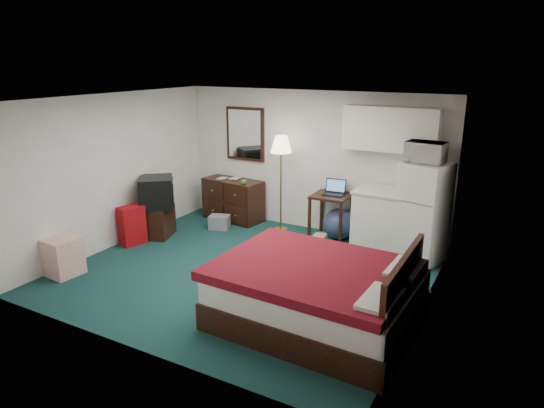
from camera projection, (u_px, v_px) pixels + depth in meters
The scene contains 25 objects.
floor at pixel (246, 272), 7.13m from camera, with size 5.00×4.50×0.01m, color #0E3733.
ceiling at pixel (243, 99), 6.41m from camera, with size 5.00×4.50×0.01m, color silver.
walls at pixel (244, 190), 6.77m from camera, with size 5.01×4.51×2.50m.
mirror at pixel (245, 134), 9.14m from camera, with size 0.80×0.06×1.00m, color white, non-canonical shape.
upper_cabinets at pixel (391, 129), 7.65m from camera, with size 1.50×0.35×0.70m, color white, non-canonical shape.
headboard at pixel (402, 299), 5.17m from camera, with size 0.06×1.56×1.00m, color black, non-canonical shape.
dresser at pixel (233, 200), 9.37m from camera, with size 1.17×0.53×0.79m, color black, non-canonical shape.
floor_lamp at pixel (281, 184), 8.64m from camera, with size 0.38×0.38×1.73m, color #B89341, non-canonical shape.
desk at pixel (331, 216), 8.39m from camera, with size 0.62×0.62×0.78m, color black, non-canonical shape.
exercise_ball at pixel (339, 224), 8.38m from camera, with size 0.55×0.55×0.55m, color navy.
kitchen_counter at pixel (384, 222), 7.81m from camera, with size 0.90×0.68×0.98m, color white, non-canonical shape.
fridge at pixel (423, 213), 7.35m from camera, with size 0.63×0.63×1.54m, color silver, non-canonical shape.
bed at pixel (317, 295), 5.67m from camera, with size 2.23×1.74×0.71m, color #400A0D, non-canonical shape.
tv_stand at pixel (155, 221), 8.52m from camera, with size 0.54×0.59×0.54m, color black, non-canonical shape.
suitcase at pixel (132, 225), 8.12m from camera, with size 0.25×0.41×0.66m, color maroon, non-canonical shape.
retail_box at pixel (63, 257), 6.99m from camera, with size 0.44×0.44×0.55m, color white, non-canonical shape.
file_bin at pixel (219, 222), 8.92m from camera, with size 0.36×0.27×0.25m, color slate, non-canonical shape.
cardboard_box_a at pixel (272, 239), 8.16m from camera, with size 0.24×0.20×0.20m, color olive, non-canonical shape.
cardboard_box_b at pixel (319, 241), 8.00m from camera, with size 0.20×0.24×0.24m, color olive, non-canonical shape.
laptop at pixel (334, 188), 8.23m from camera, with size 0.36×0.29×0.24m, color black, non-canonical shape.
crt_tv at pixel (156, 192), 8.36m from camera, with size 0.57×0.61×0.53m, color black, non-canonical shape.
microwave at pixel (426, 150), 7.11m from camera, with size 0.56×0.31×0.38m, color silver.
book_a at pixel (219, 173), 9.34m from camera, with size 0.15×0.02×0.20m, color olive.
book_b at pixel (231, 172), 9.32m from camera, with size 0.18×0.02×0.24m, color olive.
mug at pixel (244, 181), 8.92m from camera, with size 0.11×0.09×0.11m, color #498134.
Camera 1 is at (3.48, -5.55, 3.01)m, focal length 32.00 mm.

